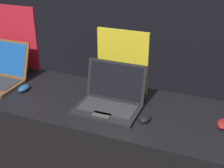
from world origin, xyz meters
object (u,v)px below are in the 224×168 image
Objects in this scene: promo_stand_front at (16,40)px; promo_stand_middle at (123,64)px; mouse_front at (24,88)px; mouse_middle at (145,118)px; laptop_middle at (110,99)px; mouse_back at (223,124)px.

promo_stand_front is 0.91m from promo_stand_middle.
mouse_front is at bearing -48.63° from promo_stand_front.
laptop_middle is at bearing 165.23° from mouse_middle.
promo_stand_middle is (0.00, 0.21, 0.15)m from laptop_middle.
mouse_back is at bearing 2.10° from mouse_front.
laptop_middle is at bearing -17.81° from promo_stand_front.
promo_stand_front is 0.97m from laptop_middle.
promo_stand_front is at bearing 175.01° from promo_stand_middle.
mouse_middle is at bearing -3.50° from mouse_front.
promo_stand_middle reaches higher than mouse_back.
mouse_front is 0.46m from promo_stand_front.
mouse_back is (0.66, 0.04, -0.04)m from laptop_middle.
laptop_middle is 0.67m from mouse_back.
mouse_back is at bearing 3.27° from laptop_middle.
mouse_middle is 0.89× the size of mouse_back.
mouse_back is (0.42, 0.10, 0.00)m from mouse_middle.
promo_stand_middle is at bearing 90.00° from laptop_middle.
mouse_middle is at bearing -166.42° from mouse_back.
mouse_back is at bearing 13.58° from mouse_middle.
laptop_middle reaches higher than mouse_back.
promo_stand_middle is at bearing -4.99° from promo_stand_front.
promo_stand_front reaches higher than laptop_middle.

